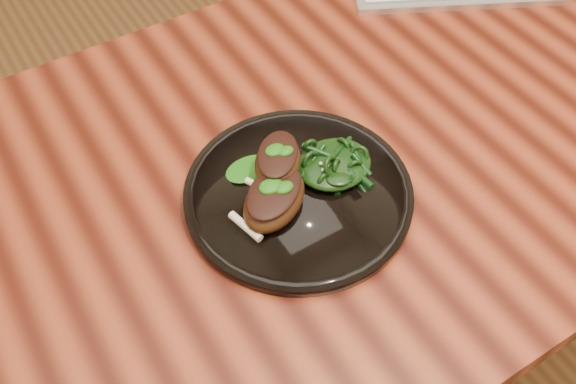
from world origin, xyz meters
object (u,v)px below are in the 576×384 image
object	(u,v)px
lamb_chop_front	(274,198)
greens_heap	(334,161)
desk	(375,158)
plate	(298,194)

from	to	relation	value
lamb_chop_front	greens_heap	size ratio (longest dim) A/B	1.24
desk	lamb_chop_front	distance (m)	0.27
plate	greens_heap	size ratio (longest dim) A/B	2.91
desk	greens_heap	bearing A→B (deg)	-156.61
plate	lamb_chop_front	bearing A→B (deg)	-165.96
desk	lamb_chop_front	world-z (taller)	lamb_chop_front
desk	lamb_chop_front	xyz separation A→B (m)	(-0.23, -0.07, 0.13)
desk	plate	bearing A→B (deg)	-162.27
greens_heap	lamb_chop_front	bearing A→B (deg)	-170.99
plate	greens_heap	bearing A→B (deg)	5.19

